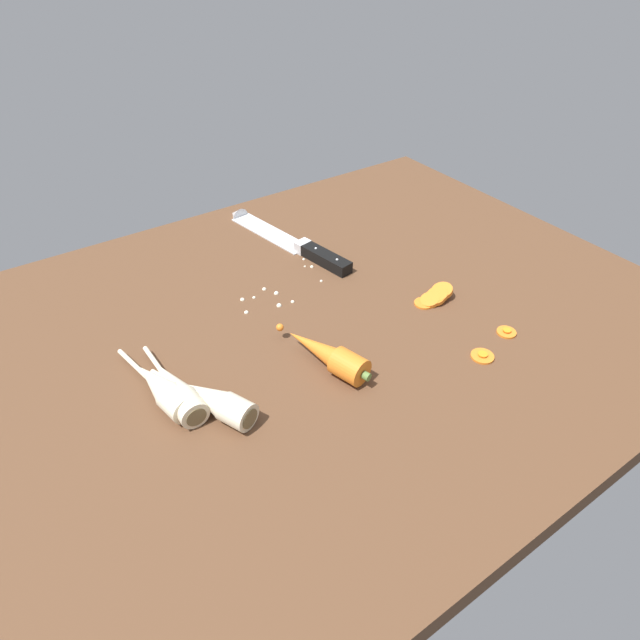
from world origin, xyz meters
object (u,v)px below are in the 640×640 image
Objects in this scene: parsnip_front at (178,391)px; carrot_slice_stray_near at (507,331)px; parsnip_mid_right at (162,389)px; carrot_slice_stack at (434,297)px; chefs_knife at (283,238)px; whole_carrot at (328,354)px; carrot_slice_stray_mid at (483,355)px; parsnip_mid_left at (215,401)px.

parsnip_front is 5.88× the size of carrot_slice_stray_near.
parsnip_mid_right is at bearing 134.59° from parsnip_front.
carrot_slice_stack is 13.32cm from carrot_slice_stray_near.
carrot_slice_stack is (10.62, -32.20, 0.21)cm from chefs_knife.
whole_carrot is 5.64× the size of carrot_slice_stray_near.
parsnip_front is at bearing 176.59° from carrot_slice_stack.
carrot_slice_stray_mid is at bearing -30.09° from whole_carrot.
parsnip_mid_right is at bearing 156.20° from carrot_slice_stray_mid.
chefs_knife is at bearing 107.37° from carrot_slice_stray_near.
carrot_slice_stray_mid is (41.18, -17.28, -1.62)cm from parsnip_front.
chefs_knife is 46.14cm from parsnip_mid_left.
parsnip_mid_right is (-4.96, 6.10, -0.00)cm from parsnip_mid_left.
carrot_slice_stack reaches higher than carrot_slice_stray_near.
carrot_slice_stray_near is at bearing -18.81° from parsnip_mid_right.
whole_carrot is at bearing -17.56° from parsnip_mid_right.
chefs_knife reaches higher than carrot_slice_stack.
whole_carrot reaches higher than parsnip_mid_right.
parsnip_mid_left is at bearing 161.35° from carrot_slice_stray_mid.
parsnip_front is 45.25cm from carrot_slice_stack.
parsnip_mid_right is (-22.47, 7.11, -0.12)cm from whole_carrot.
parsnip_front is 5.18× the size of carrot_slice_stray_mid.
parsnip_mid_right is 2.46× the size of carrot_slice_stack.
parsnip_mid_left is at bearing -52.93° from parsnip_front.
whole_carrot is 0.95× the size of parsnip_mid_right.
parsnip_mid_left is at bearing 166.34° from carrot_slice_stray_near.
chefs_knife is 2.00× the size of parsnip_mid_left.
parsnip_mid_left is 5.01× the size of carrot_slice_stray_mid.
parsnip_mid_right is 53.01cm from carrot_slice_stray_near.
parsnip_mid_right reaches higher than carrot_slice_stray_near.
chefs_knife is at bearing 108.26° from carrot_slice_stack.
parsnip_mid_left is at bearing -177.45° from carrot_slice_stack.
parsnip_mid_right reaches higher than carrot_slice_stack.
carrot_slice_stray_near is at bearing -72.63° from chefs_knife.
whole_carrot reaches higher than parsnip_front.
parsnip_mid_right is 5.23× the size of carrot_slice_stray_mid.
parsnip_front is at bearing 127.07° from parsnip_mid_left.
chefs_knife is 1.91× the size of parsnip_mid_right.
carrot_slice_stray_near is at bearing -19.81° from whole_carrot.
parsnip_mid_left is 41.78cm from carrot_slice_stack.
carrot_slice_stack is at bearing -71.74° from chefs_knife.
parsnip_front reaches higher than chefs_knife.
parsnip_front is at bearing 165.13° from whole_carrot.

